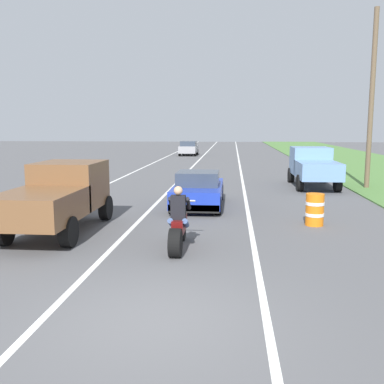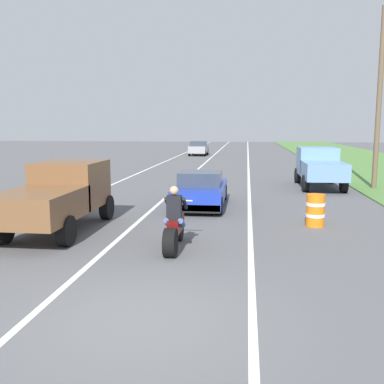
{
  "view_description": "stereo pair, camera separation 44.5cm",
  "coord_description": "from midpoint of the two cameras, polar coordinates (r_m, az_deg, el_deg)",
  "views": [
    {
      "loc": [
        1.22,
        -6.59,
        3.08
      ],
      "look_at": [
        -0.05,
        7.19,
        1.0
      ],
      "focal_mm": 41.2,
      "sensor_mm": 36.0,
      "label": 1
    },
    {
      "loc": [
        1.66,
        -6.54,
        3.08
      ],
      "look_at": [
        -0.05,
        7.19,
        1.0
      ],
      "focal_mm": 41.2,
      "sensor_mm": 36.0,
      "label": 2
    }
  ],
  "objects": [
    {
      "name": "pickup_truck_right_shoulder_light_blue",
      "position": [
        23.08,
        16.73,
        3.29
      ],
      "size": [
        2.02,
        4.8,
        1.98
      ],
      "color": "#6B93C6",
      "rests_on": "ground"
    },
    {
      "name": "distant_car_far_ahead",
      "position": [
        46.58,
        1.13,
        5.72
      ],
      "size": [
        1.8,
        4.0,
        1.5
      ],
      "color": "#99999E",
      "rests_on": "ground"
    },
    {
      "name": "utility_pole_roadside",
      "position": [
        23.27,
        23.58,
        10.86
      ],
      "size": [
        0.24,
        0.24,
        8.6
      ],
      "primitive_type": "cylinder",
      "color": "brown",
      "rests_on": "ground"
    },
    {
      "name": "pickup_truck_left_lane_brown",
      "position": [
        13.45,
        -15.94,
        -0.21
      ],
      "size": [
        2.02,
        4.8,
        1.98
      ],
      "color": "brown",
      "rests_on": "ground"
    },
    {
      "name": "lane_stripe_right_solid",
      "position": [
        26.74,
        7.82,
        1.87
      ],
      "size": [
        0.14,
        120.0,
        0.01
      ],
      "primitive_type": "cube",
      "color": "white",
      "rests_on": "ground"
    },
    {
      "name": "motorcycle_with_rider",
      "position": [
        10.98,
        -1.14,
        -4.54
      ],
      "size": [
        0.7,
        2.21,
        1.62
      ],
      "color": "black",
      "rests_on": "ground"
    },
    {
      "name": "lane_stripe_centre_dashed",
      "position": [
        26.94,
        0.14,
        2.0
      ],
      "size": [
        0.14,
        120.0,
        0.01
      ],
      "primitive_type": "cube",
      "color": "white",
      "rests_on": "ground"
    },
    {
      "name": "lane_stripe_left_solid",
      "position": [
        27.6,
        -7.3,
        2.09
      ],
      "size": [
        0.14,
        120.0,
        0.01
      ],
      "primitive_type": "cube",
      "color": "white",
      "rests_on": "ground"
    },
    {
      "name": "sports_car_blue",
      "position": [
        16.92,
        1.89,
        0.22
      ],
      "size": [
        1.84,
        4.3,
        1.37
      ],
      "color": "#1E38B2",
      "rests_on": "ground"
    },
    {
      "name": "ground_plane",
      "position": [
        7.39,
        -4.98,
        -16.12
      ],
      "size": [
        160.0,
        160.0,
        0.0
      ],
      "primitive_type": "plane",
      "color": "#565659"
    },
    {
      "name": "construction_barrel_nearest",
      "position": [
        14.18,
        16.55,
        -2.27
      ],
      "size": [
        0.58,
        0.58,
        1.0
      ],
      "color": "orange",
      "rests_on": "ground"
    }
  ]
}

